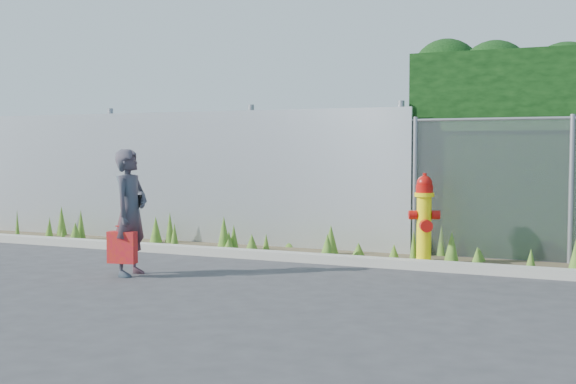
# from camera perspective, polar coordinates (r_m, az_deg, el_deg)

# --- Properties ---
(ground) EXTENTS (80.00, 80.00, 0.00)m
(ground) POSITION_cam_1_polar(r_m,az_deg,el_deg) (8.43, -1.91, -7.37)
(ground) COLOR #363538
(ground) RESTS_ON ground
(curb) EXTENTS (16.00, 0.22, 0.12)m
(curb) POSITION_cam_1_polar(r_m,az_deg,el_deg) (10.06, 2.48, -5.27)
(curb) COLOR #A29F92
(curb) RESTS_ON ground
(weed_strip) EXTENTS (16.00, 1.36, 0.55)m
(weed_strip) POSITION_cam_1_polar(r_m,az_deg,el_deg) (10.58, 4.45, -4.34)
(weed_strip) COLOR #4B3F2B
(weed_strip) RESTS_ON ground
(corrugated_fence) EXTENTS (8.50, 0.21, 2.30)m
(corrugated_fence) POSITION_cam_1_polar(r_m,az_deg,el_deg) (12.51, -9.52, 1.20)
(corrugated_fence) COLOR silver
(corrugated_fence) RESTS_ON ground
(fire_hydrant) EXTENTS (0.42, 0.38, 1.25)m
(fire_hydrant) POSITION_cam_1_polar(r_m,az_deg,el_deg) (9.95, 10.69, -2.24)
(fire_hydrant) COLOR #FFE80D
(fire_hydrant) RESTS_ON ground
(woman) EXTENTS (0.42, 0.60, 1.58)m
(woman) POSITION_cam_1_polar(r_m,az_deg,el_deg) (9.20, -12.35, -1.59)
(woman) COLOR #105967
(woman) RESTS_ON ground
(red_tote_bag) EXTENTS (0.35, 0.13, 0.46)m
(red_tote_bag) POSITION_cam_1_polar(r_m,az_deg,el_deg) (9.11, -12.97, -4.28)
(red_tote_bag) COLOR red
(black_shoulder_bag) EXTENTS (0.21, 0.09, 0.16)m
(black_shoulder_bag) POSITION_cam_1_polar(r_m,az_deg,el_deg) (9.29, -12.12, -0.70)
(black_shoulder_bag) COLOR black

